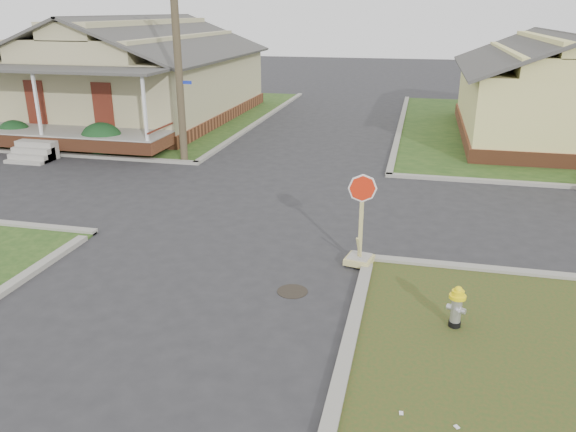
# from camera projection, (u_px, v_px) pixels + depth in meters

# --- Properties ---
(ground) EXTENTS (120.00, 120.00, 0.00)m
(ground) POSITION_uv_depth(u_px,v_px,m) (202.00, 271.00, 12.58)
(ground) COLOR #28272A
(ground) RESTS_ON ground
(verge_far_left) EXTENTS (19.00, 19.00, 0.05)m
(verge_far_left) POSITION_uv_depth(u_px,v_px,m) (104.00, 112.00, 31.80)
(verge_far_left) COLOR #244418
(verge_far_left) RESTS_ON ground
(curbs) EXTENTS (80.00, 40.00, 0.12)m
(curbs) POSITION_uv_depth(u_px,v_px,m) (262.00, 201.00, 17.15)
(curbs) COLOR gray
(curbs) RESTS_ON ground
(manhole) EXTENTS (0.64, 0.64, 0.01)m
(manhole) POSITION_uv_depth(u_px,v_px,m) (292.00, 291.00, 11.65)
(manhole) COLOR black
(manhole) RESTS_ON ground
(corner_house) EXTENTS (10.10, 15.50, 5.30)m
(corner_house) POSITION_uv_depth(u_px,v_px,m) (137.00, 76.00, 29.18)
(corner_house) COLOR brown
(corner_house) RESTS_ON ground
(side_house_yellow) EXTENTS (7.60, 11.60, 4.70)m
(side_house_yellow) POSITION_uv_depth(u_px,v_px,m) (550.00, 90.00, 24.75)
(side_house_yellow) COLOR brown
(side_house_yellow) RESTS_ON ground
(utility_pole) EXTENTS (1.80, 0.28, 9.00)m
(utility_pole) POSITION_uv_depth(u_px,v_px,m) (176.00, 35.00, 20.00)
(utility_pole) COLOR #443827
(utility_pole) RESTS_ON ground
(fire_hydrant) EXTENTS (0.30, 0.30, 0.81)m
(fire_hydrant) POSITION_uv_depth(u_px,v_px,m) (457.00, 305.00, 10.14)
(fire_hydrant) COLOR black
(fire_hydrant) RESTS_ON ground
(stop_sign) EXTENTS (0.60, 0.59, 2.12)m
(stop_sign) POSITION_uv_depth(u_px,v_px,m) (360.00, 244.00, 12.70)
(stop_sign) COLOR tan
(stop_sign) RESTS_ON ground
(hedge_left) EXTENTS (1.44, 1.18, 1.10)m
(hedge_left) POSITION_uv_depth(u_px,v_px,m) (15.00, 133.00, 23.69)
(hedge_left) COLOR #163D1C
(hedge_left) RESTS_ON verge_far_left
(hedge_right) EXTENTS (1.57, 1.29, 1.20)m
(hedge_right) POSITION_uv_depth(u_px,v_px,m) (102.00, 139.00, 22.40)
(hedge_right) COLOR #163D1C
(hedge_right) RESTS_ON verge_far_left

